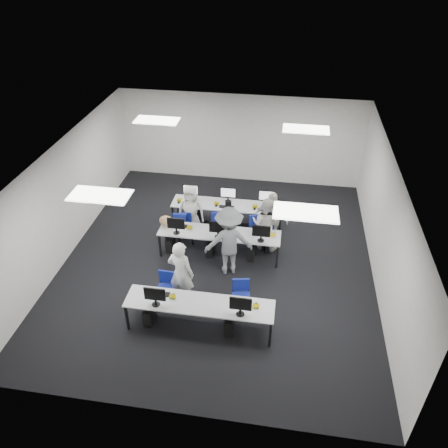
% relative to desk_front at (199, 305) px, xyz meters
% --- Properties ---
extents(room, '(9.00, 9.02, 3.00)m').
position_rel_desk_front_xyz_m(room, '(0.00, 2.40, 0.82)').
color(room, black).
rests_on(room, ground).
extents(ceiling_panels, '(5.20, 4.60, 0.02)m').
position_rel_desk_front_xyz_m(ceiling_panels, '(0.00, 2.40, 2.30)').
color(ceiling_panels, white).
rests_on(ceiling_panels, room).
extents(desk_front, '(3.20, 0.70, 0.73)m').
position_rel_desk_front_xyz_m(desk_front, '(0.00, 0.00, 0.00)').
color(desk_front, '#B7BABC').
rests_on(desk_front, ground).
extents(desk_mid, '(3.20, 0.70, 0.73)m').
position_rel_desk_front_xyz_m(desk_mid, '(0.00, 2.60, 0.00)').
color(desk_mid, '#B7BABC').
rests_on(desk_mid, ground).
extents(desk_back, '(3.20, 0.70, 0.73)m').
position_rel_desk_front_xyz_m(desk_back, '(0.00, 4.00, 0.00)').
color(desk_back, '#B7BABC').
rests_on(desk_back, ground).
extents(equipment_front, '(2.51, 0.41, 1.19)m').
position_rel_desk_front_xyz_m(equipment_front, '(-0.19, -0.02, -0.32)').
color(equipment_front, '#0B5299').
rests_on(equipment_front, desk_front).
extents(equipment_mid, '(2.91, 0.41, 1.19)m').
position_rel_desk_front_xyz_m(equipment_mid, '(-0.19, 2.58, -0.32)').
color(equipment_mid, white).
rests_on(equipment_mid, desk_mid).
extents(equipment_back, '(2.91, 0.41, 1.19)m').
position_rel_desk_front_xyz_m(equipment_back, '(0.19, 4.02, -0.32)').
color(equipment_back, white).
rests_on(equipment_back, desk_back).
extents(chair_0, '(0.43, 0.46, 0.83)m').
position_rel_desk_front_xyz_m(chair_0, '(-0.93, 0.62, -0.42)').
color(chair_0, navy).
rests_on(chair_0, ground).
extents(chair_1, '(0.48, 0.51, 0.83)m').
position_rel_desk_front_xyz_m(chair_1, '(0.83, 0.62, -0.42)').
color(chair_1, navy).
rests_on(chair_1, ground).
extents(chair_2, '(0.52, 0.54, 0.83)m').
position_rel_desk_front_xyz_m(chair_2, '(-1.03, 3.06, -0.42)').
color(chair_2, navy).
rests_on(chair_2, ground).
extents(chair_3, '(0.58, 0.61, 0.92)m').
position_rel_desk_front_xyz_m(chair_3, '(-0.06, 3.10, -0.39)').
color(chair_3, navy).
rests_on(chair_3, ground).
extents(chair_4, '(0.52, 0.55, 0.92)m').
position_rel_desk_front_xyz_m(chair_4, '(0.95, 3.09, -0.39)').
color(chair_4, navy).
rests_on(chair_4, ground).
extents(chair_5, '(0.45, 0.49, 0.85)m').
position_rel_desk_front_xyz_m(chair_5, '(-1.20, 3.32, -0.41)').
color(chair_5, navy).
rests_on(chair_5, ground).
extents(chair_6, '(0.55, 0.58, 0.88)m').
position_rel_desk_front_xyz_m(chair_6, '(0.11, 3.49, -0.40)').
color(chair_6, navy).
rests_on(chair_6, ground).
extents(chair_7, '(0.47, 0.51, 0.87)m').
position_rel_desk_front_xyz_m(chair_7, '(1.21, 3.39, -0.40)').
color(chair_7, navy).
rests_on(chair_7, ground).
extents(handbag, '(0.37, 0.24, 0.30)m').
position_rel_desk_front_xyz_m(handbag, '(-1.45, 2.71, 0.20)').
color(handbag, '#A57955').
rests_on(handbag, desk_mid).
extents(student_0, '(0.70, 0.54, 1.72)m').
position_rel_desk_front_xyz_m(student_0, '(-0.57, 0.74, 0.18)').
color(student_0, '#BCB8B0').
rests_on(student_0, ground).
extents(student_1, '(0.88, 0.76, 1.55)m').
position_rel_desk_front_xyz_m(student_1, '(1.16, 3.13, 0.10)').
color(student_1, '#BCB8B0').
rests_on(student_1, ground).
extents(student_2, '(0.76, 0.50, 1.54)m').
position_rel_desk_front_xyz_m(student_2, '(-0.94, 3.46, 0.09)').
color(student_2, '#BCB8B0').
rests_on(student_2, ground).
extents(student_3, '(1.03, 0.66, 1.64)m').
position_rel_desk_front_xyz_m(student_3, '(1.30, 3.31, 0.14)').
color(student_3, '#BCB8B0').
rests_on(student_3, ground).
extents(photographer, '(1.35, 0.99, 1.87)m').
position_rel_desk_front_xyz_m(photographer, '(0.34, 2.00, 0.25)').
color(photographer, slate).
rests_on(photographer, ground).
extents(dslr_camera, '(0.18, 0.21, 0.10)m').
position_rel_desk_front_xyz_m(dslr_camera, '(0.29, 2.17, 1.25)').
color(dslr_camera, black).
rests_on(dslr_camera, photographer).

